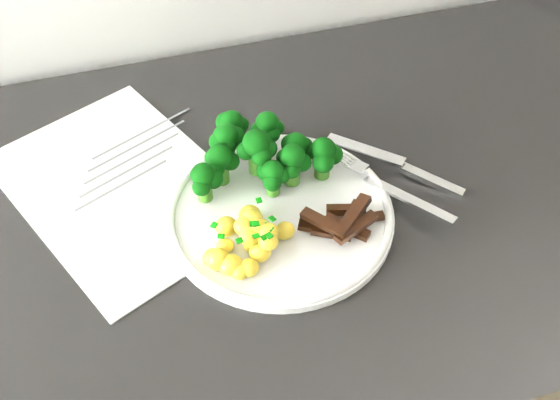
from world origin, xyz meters
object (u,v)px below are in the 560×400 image
at_px(knife, 411,171).
at_px(recipe_paper, 122,187).
at_px(plate, 280,214).
at_px(potatoes, 247,240).
at_px(fork, 391,188).
at_px(broccoli, 260,151).
at_px(beef_strips, 344,222).

bearing_deg(knife, recipe_paper, 166.62).
height_order(plate, potatoes, potatoes).
relative_size(plate, knife, 1.83).
distance_m(potatoes, fork, 0.18).
bearing_deg(recipe_paper, knife, -13.38).
bearing_deg(potatoes, recipe_paper, 130.12).
bearing_deg(potatoes, broccoli, 67.56).
relative_size(plate, fork, 1.62).
bearing_deg(potatoes, knife, 15.35).
distance_m(broccoli, knife, 0.18).
height_order(recipe_paper, beef_strips, beef_strips).
height_order(broccoli, fork, broccoli).
distance_m(fork, knife, 0.05).
relative_size(potatoes, fork, 0.66).
xyz_separation_m(plate, beef_strips, (0.06, -0.04, 0.01)).
xyz_separation_m(recipe_paper, broccoli, (0.16, -0.03, 0.04)).
height_order(recipe_paper, fork, fork).
bearing_deg(beef_strips, knife, 29.20).
bearing_deg(knife, beef_strips, -150.80).
xyz_separation_m(broccoli, fork, (0.13, -0.07, -0.03)).
bearing_deg(fork, potatoes, -169.22).
relative_size(plate, broccoli, 1.45).
relative_size(plate, beef_strips, 2.60).
bearing_deg(beef_strips, potatoes, 179.36).
bearing_deg(fork, plate, 177.10).
xyz_separation_m(recipe_paper, beef_strips, (0.22, -0.14, 0.02)).
distance_m(recipe_paper, beef_strips, 0.26).
height_order(potatoes, beef_strips, potatoes).
relative_size(potatoes, beef_strips, 1.06).
height_order(fork, knife, fork).
distance_m(recipe_paper, fork, 0.31).
bearing_deg(fork, broccoli, 151.70).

